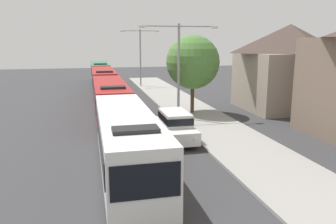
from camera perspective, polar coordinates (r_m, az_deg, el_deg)
The scene contains 9 objects.
bus_lead at distance 16.43m, azimuth -6.94°, elevation -4.85°, with size 2.58×11.30×3.21m.
bus_second_in_line at distance 28.06m, azimuth -9.62°, elevation 2.11°, with size 2.58×11.64×3.21m.
bus_middle at distance 40.32m, azimuth -10.75°, elevation 5.04°, with size 2.58×10.92×3.21m.
bus_fourth_in_line at distance 52.25m, azimuth -11.34°, elevation 6.56°, with size 2.58×10.69×3.21m.
white_suv at distance 22.07m, azimuth 1.23°, elevation -2.15°, with size 1.86×5.11×1.90m.
streetlamp_mid at distance 27.33m, azimuth 1.81°, elevation 8.68°, with size 6.40×0.28×7.53m.
streetlamp_far at distance 47.51m, azimuth -4.66°, elevation 10.07°, with size 5.28×0.28×7.69m.
roadside_tree at distance 29.61m, azimuth 4.19°, elevation 8.32°, with size 4.62×4.62×6.71m.
house_distant_gabled at distance 33.78m, azimuth 19.49°, elevation 7.21°, with size 8.44×7.52×7.84m.
Camera 1 is at (-2.90, -2.04, 6.43)m, focal length 36.35 mm.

